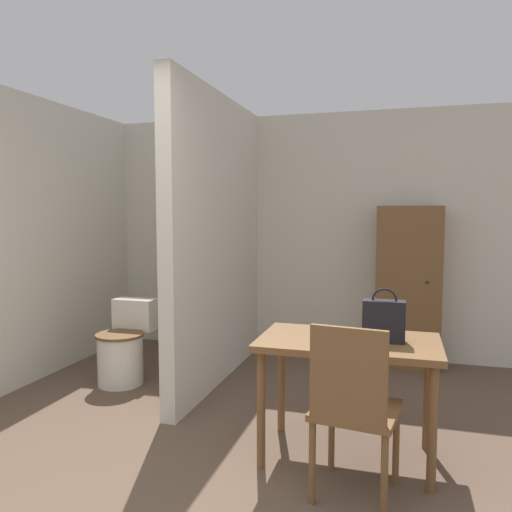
{
  "coord_description": "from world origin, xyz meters",
  "views": [
    {
      "loc": [
        0.96,
        -1.73,
        1.49
      ],
      "look_at": [
        -0.01,
        1.58,
        1.19
      ],
      "focal_mm": 35.0,
      "sensor_mm": 36.0,
      "label": 1
    }
  ],
  "objects_px": {
    "wooden_chair": "(353,405)",
    "toilet": "(124,348)",
    "wooden_cabinet": "(408,287)",
    "handbag": "(384,320)",
    "dining_table": "(348,355)"
  },
  "relations": [
    {
      "from": "toilet",
      "to": "wooden_cabinet",
      "type": "xyz_separation_m",
      "value": [
        2.39,
        1.17,
        0.48
      ]
    },
    {
      "from": "dining_table",
      "to": "wooden_chair",
      "type": "relative_size",
      "value": 1.13
    },
    {
      "from": "dining_table",
      "to": "toilet",
      "type": "relative_size",
      "value": 1.5
    },
    {
      "from": "dining_table",
      "to": "toilet",
      "type": "height_order",
      "value": "dining_table"
    },
    {
      "from": "wooden_chair",
      "to": "wooden_cabinet",
      "type": "bearing_deg",
      "value": 91.28
    },
    {
      "from": "toilet",
      "to": "handbag",
      "type": "xyz_separation_m",
      "value": [
        2.23,
        -0.83,
        0.56
      ]
    },
    {
      "from": "handbag",
      "to": "toilet",
      "type": "bearing_deg",
      "value": 159.57
    },
    {
      "from": "wooden_chair",
      "to": "toilet",
      "type": "relative_size",
      "value": 1.33
    },
    {
      "from": "toilet",
      "to": "wooden_cabinet",
      "type": "bearing_deg",
      "value": 26.11
    },
    {
      "from": "wooden_chair",
      "to": "handbag",
      "type": "bearing_deg",
      "value": 82.14
    },
    {
      "from": "handbag",
      "to": "dining_table",
      "type": "bearing_deg",
      "value": -179.83
    },
    {
      "from": "dining_table",
      "to": "wooden_chair",
      "type": "bearing_deg",
      "value": -80.89
    },
    {
      "from": "toilet",
      "to": "wooden_cabinet",
      "type": "distance_m",
      "value": 2.7
    },
    {
      "from": "wooden_cabinet",
      "to": "dining_table",
      "type": "bearing_deg",
      "value": -100.3
    },
    {
      "from": "handbag",
      "to": "wooden_chair",
      "type": "bearing_deg",
      "value": -105.89
    }
  ]
}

